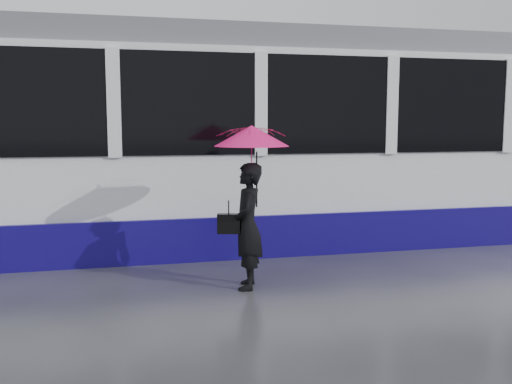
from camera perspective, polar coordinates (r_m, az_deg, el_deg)
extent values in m
plane|color=#2A2A2F|center=(6.89, -5.26, -9.45)|extent=(90.00, 90.00, 0.00)
cube|color=#3F3D38|center=(8.60, -6.98, -6.10)|extent=(34.00, 0.07, 0.02)
cube|color=#3F3D38|center=(10.00, -7.93, -4.28)|extent=(34.00, 0.07, 0.02)
cube|color=white|center=(9.38, 1.63, 4.38)|extent=(24.00, 2.40, 2.95)
cube|color=#120861|center=(9.52, 1.61, -2.95)|extent=(24.00, 2.56, 0.62)
cube|color=black|center=(9.38, 1.65, 8.50)|extent=(23.00, 2.48, 1.40)
cube|color=slate|center=(9.46, 1.67, 14.42)|extent=(23.60, 2.20, 0.35)
imported|color=black|center=(6.67, -0.85, -3.42)|extent=(0.47, 0.61, 1.48)
imported|color=#E4137D|center=(6.59, -0.44, 3.63)|extent=(0.98, 0.99, 0.74)
cone|color=#E4137D|center=(6.58, -0.44, 5.65)|extent=(1.05, 1.05, 0.24)
cylinder|color=black|center=(6.58, -0.44, 6.86)|extent=(0.01, 0.01, 0.06)
cylinder|color=black|center=(6.64, 0.07, 1.25)|extent=(0.02, 0.02, 0.65)
cube|color=black|center=(6.64, -2.74, -3.17)|extent=(0.28, 0.17, 0.23)
cylinder|color=black|center=(6.61, -2.76, -1.42)|extent=(0.01, 0.01, 0.18)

